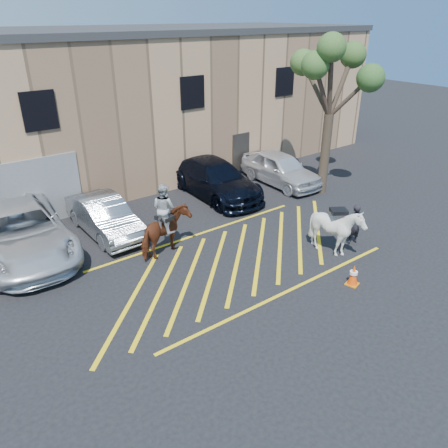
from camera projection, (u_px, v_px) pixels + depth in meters
ground at (232, 256)px, 15.86m from camera, size 90.00×90.00×0.00m
car_white_pickup at (21, 232)px, 15.68m from camera, size 3.32×6.60×1.79m
car_silver_sedan at (104, 216)px, 17.22m from camera, size 1.65×4.49×1.47m
car_blue_suv at (215, 179)px, 20.84m from camera, size 2.57×5.86×1.68m
car_white_suv at (280, 169)px, 22.27m from camera, size 2.05×4.80×1.62m
handler at (354, 224)px, 16.47m from camera, size 0.66×0.51×1.59m
warehouse at (92, 104)px, 22.87m from camera, size 32.42×10.20×7.30m
hatching_zone at (238, 260)px, 15.64m from camera, size 12.60×5.12×0.01m
mounted_bay at (165, 227)px, 15.57m from camera, size 2.24×1.55×2.70m
saddled_white at (336, 230)px, 15.64m from camera, size 2.23×2.30×1.92m
traffic_cone at (353, 275)px, 14.07m from camera, size 0.47×0.47×0.73m
tree at (334, 71)px, 19.10m from camera, size 3.99×4.37×7.31m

